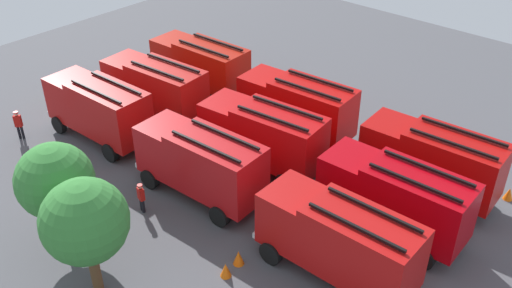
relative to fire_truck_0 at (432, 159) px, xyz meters
The scene contains 18 objects.
ground_plane 9.50m from the fire_truck_0, 25.45° to the left, with size 54.02×54.02×0.00m, color #4C4C51.
fire_truck_0 is the anchor object (origin of this frame).
fire_truck_1 8.59m from the fire_truck_0, ahead, with size 7.36×3.18×3.88m.
fire_truck_2 17.00m from the fire_truck_0, ahead, with size 7.29×2.99×3.88m.
fire_truck_3 3.96m from the fire_truck_0, 92.11° to the left, with size 7.28×2.95×3.88m.
fire_truck_4 8.87m from the fire_truck_0, 25.87° to the left, with size 7.41×3.36×3.88m.
fire_truck_5 17.20m from the fire_truck_0, 13.68° to the left, with size 7.37×3.23×3.88m.
fire_truck_6 8.04m from the fire_truck_0, 88.89° to the left, with size 7.25×2.88×3.88m.
fire_truck_7 11.69m from the fire_truck_0, 42.64° to the left, with size 7.32×3.08×3.88m.
fire_truck_8 18.90m from the fire_truck_0, 25.04° to the left, with size 7.29×2.99×3.88m.
firefighter_0 24.57m from the fire_truck_0, 17.89° to the left, with size 0.35×0.47×1.73m.
firefighter_1 14.72m from the fire_truck_0, 47.40° to the left, with size 0.46×0.33×1.63m.
firefighter_2 23.72m from the fire_truck_0, 28.31° to the left, with size 0.48×0.45×1.83m.
tree_0 17.05m from the fire_truck_0, 64.65° to the left, with size 3.54×3.54×5.49m.
tree_1 18.12m from the fire_truck_0, 53.84° to the left, with size 3.44×3.44×5.33m.
traffic_cone_0 11.14m from the fire_truck_0, 69.80° to the left, with size 0.51×0.51×0.73m, color #F2600C.
traffic_cone_1 11.97m from the fire_truck_0, 71.75° to the left, with size 0.50×0.50×0.71m, color #F2600C.
traffic_cone_2 4.53m from the fire_truck_0, 146.15° to the right, with size 0.49×0.49×0.69m, color #F2600C.
Camera 1 is at (-17.45, 19.75, 18.25)m, focal length 39.90 mm.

